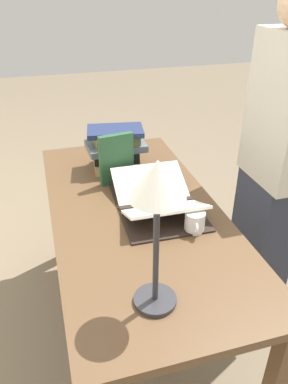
{
  "coord_description": "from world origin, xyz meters",
  "views": [
    {
      "loc": [
        -1.32,
        0.34,
        1.64
      ],
      "look_at": [
        0.0,
        -0.04,
        0.84
      ],
      "focal_mm": 35.0,
      "sensor_mm": 36.0,
      "label": 1
    }
  ],
  "objects": [
    {
      "name": "ground_plane",
      "position": [
        0.0,
        0.0,
        0.0
      ],
      "size": [
        12.0,
        12.0,
        0.0
      ],
      "primitive_type": "plane",
      "color": "#70604C"
    },
    {
      "name": "reading_desk",
      "position": [
        0.0,
        0.0,
        0.66
      ],
      "size": [
        1.5,
        0.72,
        0.76
      ],
      "color": "brown",
      "rests_on": "ground_plane"
    },
    {
      "name": "open_book",
      "position": [
        0.0,
        -0.1,
        0.79
      ],
      "size": [
        0.5,
        0.35,
        0.1
      ],
      "rotation": [
        0.0,
        0.0,
        -0.02
      ],
      "color": "black",
      "rests_on": "reading_desk"
    },
    {
      "name": "book_stack_tall",
      "position": [
        0.42,
        -0.01,
        0.87
      ],
      "size": [
        0.22,
        0.3,
        0.22
      ],
      "color": "tan",
      "rests_on": "reading_desk"
    },
    {
      "name": "book_standing_upright",
      "position": [
        0.26,
        0.02,
        0.88
      ],
      "size": [
        0.05,
        0.17,
        0.25
      ],
      "rotation": [
        0.0,
        0.0,
        0.14
      ],
      "color": "#234C2D",
      "rests_on": "reading_desk"
    },
    {
      "name": "reading_lamp",
      "position": [
        -0.53,
        0.08,
        1.14
      ],
      "size": [
        0.15,
        0.15,
        0.49
      ],
      "color": "#2D2D33",
      "rests_on": "reading_desk"
    },
    {
      "name": "coffee_mug",
      "position": [
        -0.21,
        -0.18,
        0.8
      ],
      "size": [
        0.11,
        0.08,
        0.08
      ],
      "rotation": [
        0.0,
        0.0,
        2.89
      ],
      "color": "white",
      "rests_on": "reading_desk"
    },
    {
      "name": "person_reader",
      "position": [
        0.05,
        -0.7,
        0.81
      ],
      "size": [
        0.36,
        0.22,
        1.64
      ],
      "rotation": [
        0.0,
        0.0,
        3.14
      ],
      "color": "#2D3342",
      "rests_on": "ground_plane"
    }
  ]
}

